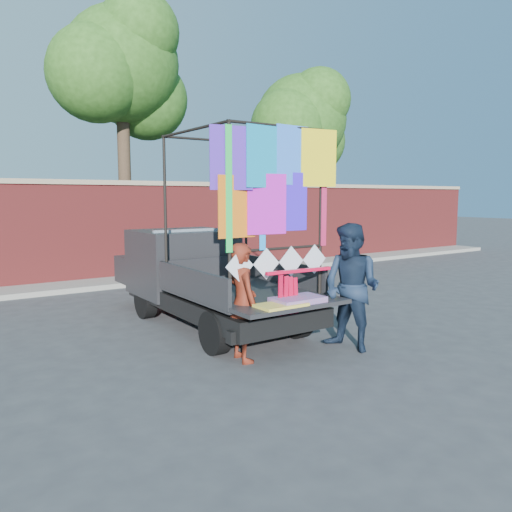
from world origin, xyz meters
TOP-DOWN VIEW (x-y plane):
  - ground at (0.00, 0.00)m, footprint 90.00×90.00m
  - brick_wall at (0.00, 7.00)m, footprint 30.00×0.45m
  - curb at (0.00, 6.30)m, footprint 30.00×1.20m
  - tree_mid at (1.02, 8.12)m, footprint 4.20×3.30m
  - tree_right at (7.52, 8.12)m, footprint 4.20×3.30m
  - pickup_truck at (0.04, 2.01)m, footprint 1.99×5.01m
  - woman at (-0.51, -0.40)m, footprint 0.45×0.62m
  - man at (1.02, -0.88)m, footprint 0.86×1.01m
  - streamer_bundle at (0.14, -0.65)m, footprint 1.05×0.13m

SIDE VIEW (x-z plane):
  - ground at x=0.00m, z-range 0.00..0.00m
  - curb at x=0.00m, z-range 0.00..0.12m
  - pickup_truck at x=0.04m, z-range -0.78..2.37m
  - woman at x=-0.51m, z-range 0.00..1.59m
  - man at x=1.02m, z-range 0.00..1.82m
  - streamer_bundle at x=0.14m, z-range 0.62..1.34m
  - brick_wall at x=0.00m, z-range 0.02..2.63m
  - tree_right at x=7.52m, z-range 1.44..8.06m
  - tree_mid at x=1.02m, z-range 1.83..9.56m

